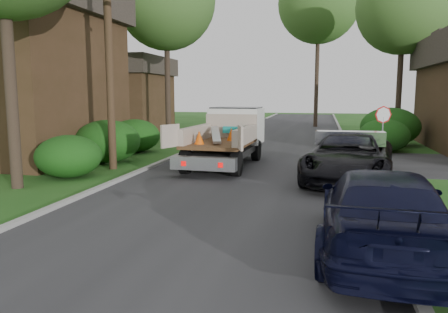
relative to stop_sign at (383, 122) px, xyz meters
name	(u,v)px	position (x,y,z in m)	size (l,w,h in m)	color
ground	(216,208)	(-5.20, -9.00, -1.78)	(120.00, 120.00, 0.00)	#1D4F16
road	(265,156)	(-5.20, 1.00, -1.77)	(8.00, 90.00, 0.02)	#28282B
curb_left	(185,152)	(-9.30, 1.00, -1.72)	(0.20, 90.00, 0.12)	#9E9E99
curb_right	(353,157)	(-1.10, 1.00, -1.72)	(0.20, 90.00, 0.12)	#9E9E99
stop_sign	(383,122)	(0.00, 0.00, 0.00)	(0.71, 0.32, 2.48)	slate
utility_pole	(109,37)	(-10.68, -4.02, 3.40)	(2.42, 1.25, 10.00)	#382619
house_left_near	(2,66)	(-17.20, -2.00, 2.50)	(9.72, 8.64, 8.40)	#3C2A18
house_left_far	(119,93)	(-18.70, 13.00, 1.27)	(7.56, 7.56, 6.00)	#3C2A18
hedge_left_a	(69,156)	(-11.40, -6.00, -1.01)	(2.34, 2.34, 1.53)	#103E0E
hedge_left_b	(107,141)	(-11.70, -2.50, -0.84)	(2.86, 2.86, 1.87)	#103E0E
hedge_left_c	(135,136)	(-12.00, 1.00, -0.93)	(2.60, 2.60, 1.70)	#103E0E
hedge_right_a	(384,135)	(0.60, 4.00, -0.93)	(2.60, 2.60, 1.70)	#103E0E
hedge_right_b	(390,127)	(1.30, 7.00, -0.67)	(3.38, 3.38, 2.21)	#103E0E
tree_left_far	(166,1)	(-12.70, 8.00, 7.20)	(6.40, 6.40, 12.20)	#2D2119
tree_right_far	(404,8)	(2.30, 11.00, 6.70)	(6.00, 6.00, 11.50)	#2D2119
tree_center_far	(319,3)	(-3.20, 21.00, 9.20)	(7.20, 7.20, 14.60)	#2D2119
flatbed_truck	(230,133)	(-6.43, -1.40, -0.47)	(2.97, 6.41, 2.40)	black
black_pickup	(349,157)	(-1.60, -4.50, -0.95)	(2.75, 5.97, 1.66)	black
navy_suv	(382,212)	(-1.40, -11.50, -0.98)	(2.25, 5.53, 1.60)	black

